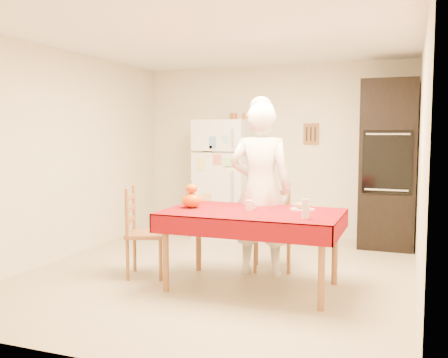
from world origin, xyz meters
The scene contains 17 objects.
floor centered at (0.00, 0.00, 0.00)m, with size 4.50×4.50×0.00m, color tan.
room_shell centered at (0.00, 0.00, 1.62)m, with size 4.02×4.52×2.51m.
refrigerator centered at (-0.65, 1.88, 0.85)m, with size 0.75×0.74×1.70m.
oven_cabinet centered at (1.63, 1.93, 1.10)m, with size 0.70×0.62×2.20m.
dining_table centered at (0.49, -0.38, 0.69)m, with size 1.70×1.00×0.76m.
chair_far centered at (0.48, 0.40, 0.51)m, with size 0.50×0.49×0.95m.
chair_left centered at (-0.74, -0.39, 0.51)m, with size 0.52×0.53×0.95m.
seated_woman centered at (0.42, 0.12, 0.92)m, with size 0.67×0.44×1.84m, color white.
coffee_mug centered at (0.45, -0.34, 0.81)m, with size 0.08×0.08×0.10m, color white.
pumpkin_lower centered at (-0.15, -0.39, 0.84)m, with size 0.20×0.20×0.15m, color #D24304.
pumpkin_upper centered at (-0.15, -0.39, 0.96)m, with size 0.12×0.12×0.09m, color #E53F05.
wine_glass centered at (1.06, -0.63, 0.85)m, with size 0.07×0.07×0.18m, color silver.
bread_plate centered at (0.93, -0.16, 0.77)m, with size 0.24×0.24×0.02m, color white.
bread_loaf centered at (0.93, -0.16, 0.81)m, with size 0.18×0.10×0.06m, color tan.
spice_jar_left centered at (-0.56, 1.93, 1.75)m, with size 0.05×0.05×0.10m, color brown.
spice_jar_mid centered at (-0.49, 1.93, 1.75)m, with size 0.05×0.05×0.10m, color #964C1B.
spice_jar_right centered at (-0.37, 1.93, 1.75)m, with size 0.05×0.05×0.10m, color #9A581C.
Camera 1 is at (1.92, -4.94, 1.52)m, focal length 40.00 mm.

